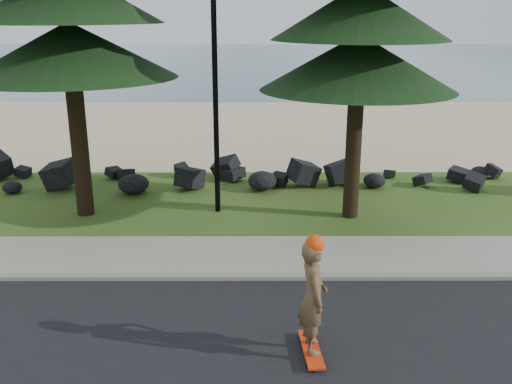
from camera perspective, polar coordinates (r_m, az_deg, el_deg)
ground at (r=12.45m, az=-4.73°, el=-6.87°), size 160.00×160.00×0.00m
kerb at (r=11.62m, az=-5.08°, el=-8.49°), size 160.00×0.20×0.10m
sidewalk at (r=12.62m, az=-4.67°, el=-6.32°), size 160.00×2.00×0.08m
beach_sand at (r=26.31m, az=-2.32°, el=6.44°), size 160.00×15.00×0.01m
ocean at (r=62.50m, az=-1.09°, el=13.05°), size 160.00×58.00×0.01m
seawall_boulders at (r=17.69m, az=-3.36°, el=0.72°), size 60.00×2.40×1.10m
lamp_post at (r=14.55m, az=-4.17°, el=13.62°), size 0.25×0.14×8.14m
skateboarder at (r=8.85m, az=5.71°, el=-10.44°), size 0.48×1.09×2.01m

